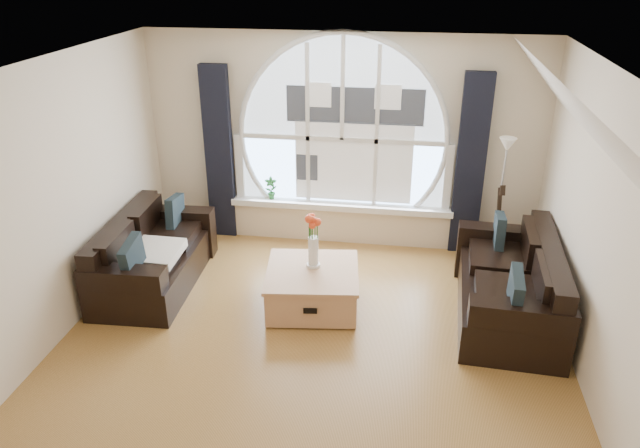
{
  "coord_description": "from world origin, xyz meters",
  "views": [
    {
      "loc": [
        0.84,
        -4.49,
        3.58
      ],
      "look_at": [
        0.0,
        0.9,
        1.05
      ],
      "focal_mm": 33.41,
      "sensor_mm": 36.0,
      "label": 1
    }
  ],
  "objects_px": {
    "sofa_right": "(508,283)",
    "vase_flowers": "(313,234)",
    "coffee_chest": "(312,286)",
    "guitar": "(496,223)",
    "sofa_left": "(154,253)",
    "floor_lamp": "(500,202)",
    "potted_plant": "(271,188)"
  },
  "relations": [
    {
      "from": "sofa_right",
      "to": "vase_flowers",
      "type": "relative_size",
      "value": 2.72
    },
    {
      "from": "sofa_right",
      "to": "vase_flowers",
      "type": "height_order",
      "value": "vase_flowers"
    },
    {
      "from": "sofa_left",
      "to": "sofa_right",
      "type": "xyz_separation_m",
      "value": [
        3.94,
        -0.08,
        0.0
      ]
    },
    {
      "from": "floor_lamp",
      "to": "potted_plant",
      "type": "relative_size",
      "value": 5.28
    },
    {
      "from": "vase_flowers",
      "to": "floor_lamp",
      "type": "height_order",
      "value": "floor_lamp"
    },
    {
      "from": "sofa_left",
      "to": "guitar",
      "type": "bearing_deg",
      "value": 13.86
    },
    {
      "from": "sofa_right",
      "to": "vase_flowers",
      "type": "xyz_separation_m",
      "value": [
        -2.06,
        -0.03,
        0.43
      ]
    },
    {
      "from": "coffee_chest",
      "to": "guitar",
      "type": "height_order",
      "value": "guitar"
    },
    {
      "from": "potted_plant",
      "to": "floor_lamp",
      "type": "bearing_deg",
      "value": -5.23
    },
    {
      "from": "sofa_left",
      "to": "guitar",
      "type": "height_order",
      "value": "guitar"
    },
    {
      "from": "vase_flowers",
      "to": "floor_lamp",
      "type": "xyz_separation_m",
      "value": [
        2.07,
        1.28,
        -0.03
      ]
    },
    {
      "from": "coffee_chest",
      "to": "sofa_left",
      "type": "bearing_deg",
      "value": 167.04
    },
    {
      "from": "sofa_right",
      "to": "vase_flowers",
      "type": "bearing_deg",
      "value": -176.03
    },
    {
      "from": "floor_lamp",
      "to": "guitar",
      "type": "relative_size",
      "value": 1.51
    },
    {
      "from": "sofa_left",
      "to": "coffee_chest",
      "type": "xyz_separation_m",
      "value": [
        1.88,
        -0.2,
        -0.16
      ]
    },
    {
      "from": "coffee_chest",
      "to": "floor_lamp",
      "type": "distance_m",
      "value": 2.54
    },
    {
      "from": "coffee_chest",
      "to": "guitar",
      "type": "bearing_deg",
      "value": 26.45
    },
    {
      "from": "sofa_left",
      "to": "potted_plant",
      "type": "distance_m",
      "value": 1.81
    },
    {
      "from": "sofa_right",
      "to": "guitar",
      "type": "height_order",
      "value": "guitar"
    },
    {
      "from": "sofa_left",
      "to": "guitar",
      "type": "xyz_separation_m",
      "value": [
        3.95,
        1.16,
        0.13
      ]
    },
    {
      "from": "sofa_left",
      "to": "floor_lamp",
      "type": "distance_m",
      "value": 4.14
    },
    {
      "from": "coffee_chest",
      "to": "sofa_right",
      "type": "bearing_deg",
      "value": -3.46
    },
    {
      "from": "sofa_left",
      "to": "potted_plant",
      "type": "bearing_deg",
      "value": 51.12
    },
    {
      "from": "coffee_chest",
      "to": "vase_flowers",
      "type": "relative_size",
      "value": 1.4
    },
    {
      "from": "guitar",
      "to": "floor_lamp",
      "type": "bearing_deg",
      "value": 56.05
    },
    {
      "from": "sofa_left",
      "to": "coffee_chest",
      "type": "distance_m",
      "value": 1.9
    },
    {
      "from": "coffee_chest",
      "to": "potted_plant",
      "type": "relative_size",
      "value": 3.25
    },
    {
      "from": "vase_flowers",
      "to": "sofa_left",
      "type": "bearing_deg",
      "value": 176.7
    },
    {
      "from": "sofa_right",
      "to": "guitar",
      "type": "relative_size",
      "value": 1.8
    },
    {
      "from": "vase_flowers",
      "to": "potted_plant",
      "type": "bearing_deg",
      "value": 118.08
    },
    {
      "from": "potted_plant",
      "to": "coffee_chest",
      "type": "bearing_deg",
      "value": -63.18
    },
    {
      "from": "vase_flowers",
      "to": "potted_plant",
      "type": "relative_size",
      "value": 2.31
    }
  ]
}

